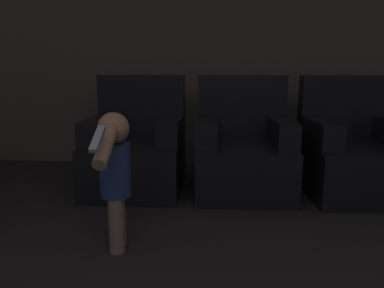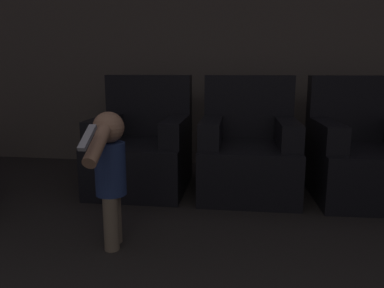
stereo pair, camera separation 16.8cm
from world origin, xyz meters
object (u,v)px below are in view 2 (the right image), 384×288
at_px(armchair_left, 143,150).
at_px(armchair_right, 362,156).
at_px(person_toddler, 110,169).
at_px(armchair_middle, 248,153).

relative_size(armchair_left, armchair_right, 1.00).
relative_size(armchair_right, person_toddler, 1.22).
relative_size(armchair_middle, person_toddler, 1.22).
distance_m(armchair_left, armchair_right, 1.79).
bearing_deg(armchair_left, armchair_middle, -0.53).
relative_size(armchair_left, person_toddler, 1.22).
bearing_deg(armchair_middle, armchair_right, -0.96).
bearing_deg(armchair_middle, armchair_left, 179.05).
xyz_separation_m(armchair_left, armchair_right, (1.79, -0.00, 0.00)).
distance_m(armchair_middle, armchair_right, 0.89).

